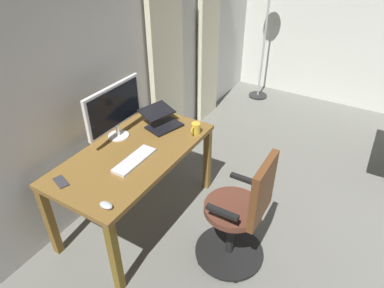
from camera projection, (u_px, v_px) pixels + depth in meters
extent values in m
cube|color=silver|center=(135.00, 51.00, 3.23)|extent=(5.30, 0.10, 2.53)
cube|color=beige|center=(209.00, 37.00, 4.21)|extent=(0.46, 0.06, 2.17)
cube|color=beige|center=(167.00, 60.00, 3.55)|extent=(0.55, 0.06, 2.17)
cube|color=brown|center=(133.00, 153.00, 2.78)|extent=(1.42, 0.75, 0.04)
cube|color=brown|center=(207.00, 160.00, 3.32)|extent=(0.06, 0.06, 0.69)
cube|color=brown|center=(115.00, 258.00, 2.36)|extent=(0.06, 0.06, 0.69)
cube|color=brown|center=(152.00, 141.00, 3.61)|extent=(0.06, 0.06, 0.69)
cube|color=brown|center=(50.00, 221.00, 2.65)|extent=(0.06, 0.06, 0.69)
cylinder|color=black|center=(229.00, 251.00, 2.79)|extent=(0.56, 0.56, 0.02)
sphere|color=black|center=(241.00, 231.00, 2.98)|extent=(0.05, 0.05, 0.05)
sphere|color=black|center=(207.00, 234.00, 2.96)|extent=(0.05, 0.05, 0.05)
sphere|color=black|center=(201.00, 263.00, 2.71)|extent=(0.05, 0.05, 0.05)
sphere|color=black|center=(235.00, 280.00, 2.58)|extent=(0.05, 0.05, 0.05)
sphere|color=black|center=(260.00, 258.00, 2.75)|extent=(0.05, 0.05, 0.05)
cylinder|color=black|center=(231.00, 232.00, 2.66)|extent=(0.06, 0.06, 0.46)
cylinder|color=brown|center=(233.00, 208.00, 2.52)|extent=(0.44, 0.44, 0.05)
cube|color=brown|center=(263.00, 191.00, 2.29)|extent=(0.37, 0.05, 0.47)
cube|color=black|center=(222.00, 212.00, 2.30)|extent=(0.04, 0.24, 0.03)
cube|color=black|center=(245.00, 179.00, 2.59)|extent=(0.04, 0.24, 0.03)
cylinder|color=white|center=(119.00, 136.00, 2.96)|extent=(0.18, 0.18, 0.01)
cylinder|color=white|center=(118.00, 131.00, 2.93)|extent=(0.04, 0.04, 0.09)
cube|color=white|center=(114.00, 107.00, 2.80)|extent=(0.63, 0.03, 0.37)
cube|color=black|center=(116.00, 107.00, 2.79)|extent=(0.58, 0.01, 0.33)
cube|color=silver|center=(134.00, 160.00, 2.65)|extent=(0.40, 0.13, 0.02)
cube|color=black|center=(164.00, 126.00, 3.08)|extent=(0.35, 0.29, 0.02)
cube|color=black|center=(157.00, 111.00, 3.08)|extent=(0.34, 0.29, 0.05)
ellipsoid|color=#B7BCC1|center=(106.00, 205.00, 2.23)|extent=(0.06, 0.10, 0.04)
cube|color=#333338|center=(61.00, 182.00, 2.44)|extent=(0.11, 0.16, 0.01)
cylinder|color=gold|center=(196.00, 128.00, 2.98)|extent=(0.08, 0.08, 0.10)
torus|color=gold|center=(193.00, 130.00, 2.94)|extent=(0.07, 0.01, 0.07)
cylinder|color=black|center=(258.00, 96.00, 5.28)|extent=(0.28, 0.28, 0.02)
cylinder|color=#A5A5A8|center=(264.00, 45.00, 4.84)|extent=(0.03, 0.03, 1.63)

